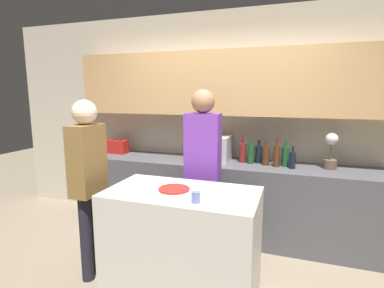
# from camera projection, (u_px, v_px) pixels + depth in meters

# --- Properties ---
(back_wall) EXTENTS (6.40, 0.40, 2.70)m
(back_wall) POSITION_uv_depth(u_px,v_px,m) (226.00, 107.00, 3.70)
(back_wall) COLOR beige
(back_wall) RESTS_ON ground_plane
(back_counter) EXTENTS (3.60, 0.62, 0.90)m
(back_counter) POSITION_uv_depth(u_px,v_px,m) (219.00, 198.00, 3.63)
(back_counter) COLOR #4C4C51
(back_counter) RESTS_ON ground_plane
(kitchen_island) EXTENTS (1.24, 0.68, 0.92)m
(kitchen_island) POSITION_uv_depth(u_px,v_px,m) (182.00, 244.00, 2.51)
(kitchen_island) COLOR beige
(kitchen_island) RESTS_ON ground_plane
(microwave) EXTENTS (0.52, 0.39, 0.30)m
(microwave) POSITION_uv_depth(u_px,v_px,m) (209.00, 148.00, 3.65)
(microwave) COLOR #B7BABC
(microwave) RESTS_ON back_counter
(toaster) EXTENTS (0.26, 0.16, 0.18)m
(toaster) POSITION_uv_depth(u_px,v_px,m) (118.00, 147.00, 4.07)
(toaster) COLOR #B21E19
(toaster) RESTS_ON back_counter
(potted_plant) EXTENTS (0.14, 0.14, 0.39)m
(potted_plant) POSITION_uv_depth(u_px,v_px,m) (331.00, 151.00, 3.21)
(potted_plant) COLOR brown
(potted_plant) RESTS_ON back_counter
(bottle_0) EXTENTS (0.08, 0.08, 0.32)m
(bottle_0) POSITION_uv_depth(u_px,v_px,m) (243.00, 152.00, 3.53)
(bottle_0) COLOR maroon
(bottle_0) RESTS_ON back_counter
(bottle_1) EXTENTS (0.08, 0.08, 0.31)m
(bottle_1) POSITION_uv_depth(u_px,v_px,m) (251.00, 153.00, 3.47)
(bottle_1) COLOR #194723
(bottle_1) RESTS_ON back_counter
(bottle_2) EXTENTS (0.08, 0.08, 0.27)m
(bottle_2) POSITION_uv_depth(u_px,v_px,m) (259.00, 154.00, 3.50)
(bottle_2) COLOR black
(bottle_2) RESTS_ON back_counter
(bottle_3) EXTENTS (0.08, 0.08, 0.30)m
(bottle_3) POSITION_uv_depth(u_px,v_px,m) (266.00, 155.00, 3.39)
(bottle_3) COLOR #472814
(bottle_3) RESTS_ON back_counter
(bottle_4) EXTENTS (0.07, 0.07, 0.33)m
(bottle_4) POSITION_uv_depth(u_px,v_px,m) (277.00, 156.00, 3.31)
(bottle_4) COLOR #472814
(bottle_4) RESTS_ON back_counter
(bottle_5) EXTENTS (0.08, 0.08, 0.30)m
(bottle_5) POSITION_uv_depth(u_px,v_px,m) (285.00, 156.00, 3.33)
(bottle_5) COLOR #194723
(bottle_5) RESTS_ON back_counter
(bottle_6) EXTENTS (0.07, 0.07, 0.25)m
(bottle_6) POSITION_uv_depth(u_px,v_px,m) (293.00, 160.00, 3.23)
(bottle_6) COLOR black
(bottle_6) RESTS_ON back_counter
(plate_on_island) EXTENTS (0.26, 0.26, 0.01)m
(plate_on_island) POSITION_uv_depth(u_px,v_px,m) (174.00, 189.00, 2.47)
(plate_on_island) COLOR red
(plate_on_island) RESTS_ON kitchen_island
(cup_0) EXTENTS (0.06, 0.06, 0.08)m
(cup_0) POSITION_uv_depth(u_px,v_px,m) (196.00, 197.00, 2.17)
(cup_0) COLOR #6375BD
(cup_0) RESTS_ON kitchen_island
(person_left) EXTENTS (0.34, 0.23, 1.75)m
(person_left) POSITION_uv_depth(u_px,v_px,m) (203.00, 160.00, 2.98)
(person_left) COLOR black
(person_left) RESTS_ON ground_plane
(person_center) EXTENTS (0.22, 0.34, 1.65)m
(person_center) POSITION_uv_depth(u_px,v_px,m) (88.00, 175.00, 2.70)
(person_center) COLOR black
(person_center) RESTS_ON ground_plane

